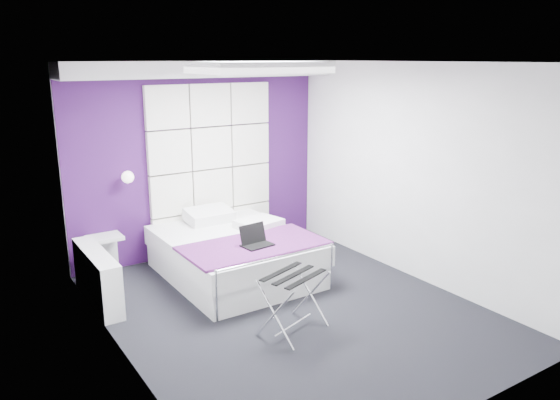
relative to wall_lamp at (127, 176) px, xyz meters
name	(u,v)px	position (x,y,z in m)	size (l,w,h in m)	color
floor	(290,309)	(1.05, -2.06, -1.22)	(4.40, 4.40, 0.00)	black
ceiling	(291,62)	(1.05, -2.06, 1.38)	(4.40, 4.40, 0.00)	white
wall_back	(199,160)	(1.05, 0.14, 0.08)	(3.60, 3.60, 0.00)	silver
wall_left	(116,220)	(-0.75, -2.06, 0.08)	(4.40, 4.40, 0.00)	silver
wall_right	(415,173)	(2.85, -2.06, 0.08)	(4.40, 4.40, 0.00)	silver
accent_wall	(200,160)	(1.05, 0.13, 0.08)	(3.58, 0.02, 2.58)	#37114A
soffit	(204,69)	(1.05, -0.11, 1.28)	(3.58, 0.50, 0.20)	white
headboard	(212,169)	(1.20, 0.08, -0.05)	(1.80, 0.08, 2.30)	silver
skylight	(260,67)	(1.05, -1.46, 1.33)	(1.36, 0.86, 0.12)	white
wall_lamp	(127,176)	(0.00, 0.00, 0.00)	(0.15, 0.15, 0.15)	white
radiator	(97,277)	(-0.64, -0.76, -0.92)	(0.22, 1.20, 0.60)	white
bed	(234,253)	(0.99, -0.91, -0.93)	(1.64, 1.98, 0.70)	white
nightstand	(105,238)	(-0.34, -0.04, -0.72)	(0.41, 0.32, 0.05)	white
luggage_rack	(293,303)	(0.80, -2.48, -0.92)	(0.61, 0.45, 0.60)	silver
laptop	(255,240)	(0.99, -1.43, -0.60)	(0.34, 0.24, 0.24)	black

